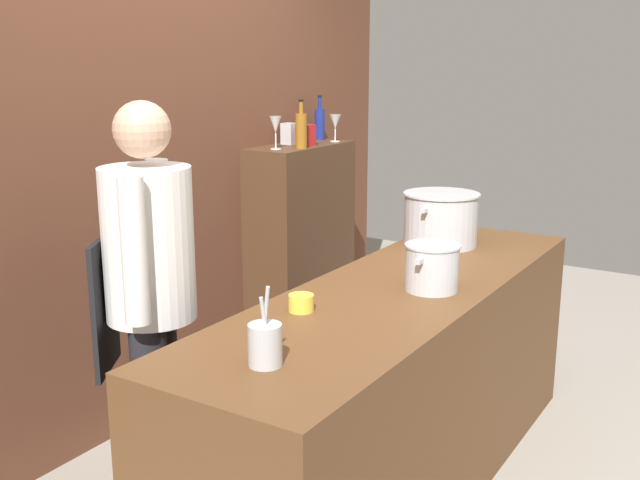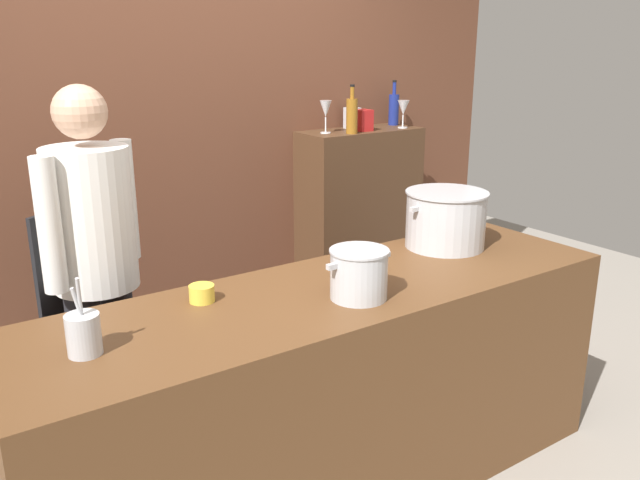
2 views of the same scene
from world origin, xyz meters
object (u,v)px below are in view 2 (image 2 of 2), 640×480
Objects in this scene: utensil_crock at (84,334)px; butter_jar at (202,293)px; stockpot_large at (446,219)px; wine_bottle_amber at (352,115)px; wine_bottle_cobalt at (394,109)px; chef at (94,258)px; wine_glass_wide at (326,110)px; spice_tin_silver at (352,118)px; wine_glass_short at (403,109)px; spice_tin_red at (363,120)px; stockpot_small at (359,274)px.

utensil_crock is 2.71× the size of butter_jar.
wine_bottle_amber is at bearing 79.58° from stockpot_large.
chef is at bearing -165.26° from wine_bottle_cobalt.
wine_glass_wide is at bearing 38.64° from butter_jar.
utensil_crock is 2.40m from spice_tin_silver.
chef reaches higher than wine_glass_short.
wine_glass_wide is 0.25m from spice_tin_red.
chef is 6.53× the size of utensil_crock.
wine_bottle_amber is (0.89, 1.22, 0.41)m from stockpot_small.
wine_glass_wide is (1.50, 0.48, 0.47)m from chef.
wine_bottle_cobalt is at bearing 28.70° from utensil_crock.
wine_glass_wide is at bearing -173.27° from wine_bottle_cobalt.
stockpot_large is 1.09m from spice_tin_red.
utensil_crock is at bearing -145.46° from wine_glass_wide.
wine_glass_wide is at bearing 86.85° from stockpot_large.
wine_bottle_amber reaches higher than spice_tin_red.
stockpot_small is 2.27× the size of spice_tin_silver.
butter_jar is at bearing -152.36° from wine_glass_short.
stockpot_large is 1.19m from wine_glass_short.
spice_tin_silver reaches higher than utensil_crock.
stockpot_small is 1.54× the size of wine_glass_wide.
wine_bottle_amber is 0.15m from wine_glass_wide.
stockpot_small is 0.97m from utensil_crock.
utensil_crock is at bearing -149.30° from wine_bottle_amber.
stockpot_large is 1.57× the size of wine_bottle_cobalt.
spice_tin_silver is (0.25, 0.08, -0.07)m from wine_glass_wide.
wine_glass_short reaches higher than utensil_crock.
spice_tin_red is at bearing -96.47° from spice_tin_silver.
utensil_crock is (-0.97, 0.11, -0.03)m from stockpot_small.
stockpot_small is 0.58m from butter_jar.
chef is 6.01× the size of wine_bottle_cobalt.
wine_bottle_cobalt reaches higher than wine_glass_wide.
stockpot_large is 1.69m from utensil_crock.
wine_glass_short is at bearing 158.34° from chef.
chef is 5.83× the size of stockpot_small.
wine_glass_short is (0.58, 0.96, 0.39)m from stockpot_large.
spice_tin_red is (1.51, 0.97, 0.43)m from butter_jar.
stockpot_large is (1.44, -0.56, 0.07)m from chef.
wine_glass_short is at bearing -8.31° from wine_glass_wide.
chef is 1.83m from spice_tin_red.
wine_glass_wide is at bearing 34.54° from utensil_crock.
wine_glass_wide reaches higher than spice_tin_red.
stockpot_small is 1.03× the size of wine_bottle_cobalt.
spice_tin_red is at bearing 161.12° from chef.
spice_tin_silver is (1.75, 0.56, 0.40)m from chef.
wine_bottle_amber is at bearing 53.79° from stockpot_small.
wine_glass_short is at bearing 27.64° from butter_jar.
spice_tin_silver is (-0.27, 0.16, -0.05)m from wine_glass_short.
wine_glass_wide reaches higher than utensil_crock.
spice_tin_red is at bearing 51.35° from stockpot_small.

